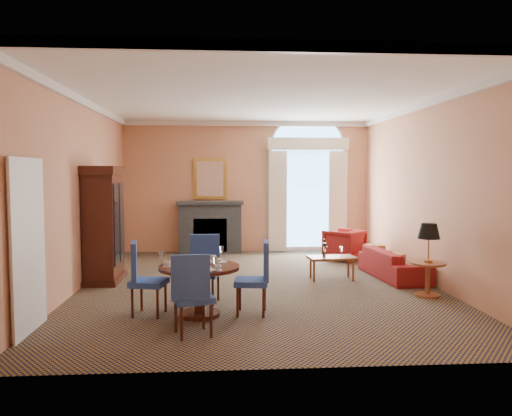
{
  "coord_description": "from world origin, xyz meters",
  "views": [
    {
      "loc": [
        -0.63,
        -8.53,
        1.93
      ],
      "look_at": [
        0.0,
        0.5,
        1.3
      ],
      "focal_mm": 35.0,
      "sensor_mm": 36.0,
      "label": 1
    }
  ],
  "objects": [
    {
      "name": "dining_chair_south",
      "position": [
        -0.98,
        -2.74,
        0.57
      ],
      "size": [
        0.55,
        0.55,
        1.0
      ],
      "rotation": [
        0.0,
        0.0,
        0.29
      ],
      "color": "navy",
      "rests_on": "ground"
    },
    {
      "name": "room_envelope",
      "position": [
        -0.03,
        0.67,
        2.51
      ],
      "size": [
        6.04,
        7.52,
        3.45
      ],
      "color": "tan",
      "rests_on": "ground"
    },
    {
      "name": "coffee_table",
      "position": [
        1.36,
        0.3,
        0.4
      ],
      "size": [
        0.87,
        0.53,
        0.73
      ],
      "rotation": [
        0.0,
        0.0,
        0.08
      ],
      "color": "brown",
      "rests_on": "ground"
    },
    {
      "name": "dining_chair_west",
      "position": [
        -1.71,
        -1.74,
        0.57
      ],
      "size": [
        0.53,
        0.52,
        1.0
      ],
      "rotation": [
        0.0,
        0.0,
        -1.77
      ],
      "color": "navy",
      "rests_on": "ground"
    },
    {
      "name": "side_table",
      "position": [
        2.6,
        -1.01,
        0.73
      ],
      "size": [
        0.54,
        0.54,
        1.13
      ],
      "color": "brown",
      "rests_on": "ground"
    },
    {
      "name": "armoire",
      "position": [
        -2.72,
        0.45,
        0.99
      ],
      "size": [
        0.59,
        1.05,
        2.06
      ],
      "color": "black",
      "rests_on": "ground"
    },
    {
      "name": "sofa",
      "position": [
        2.55,
        0.4,
        0.26
      ],
      "size": [
        0.86,
        1.85,
        0.53
      ],
      "primitive_type": "imported",
      "rotation": [
        0.0,
        0.0,
        1.66
      ],
      "color": "maroon",
      "rests_on": "ground"
    },
    {
      "name": "armchair",
      "position": [
        2.1,
        2.31,
        0.35
      ],
      "size": [
        1.06,
        1.06,
        0.69
      ],
      "primitive_type": "imported",
      "rotation": [
        0.0,
        0.0,
        3.94
      ],
      "color": "maroon",
      "rests_on": "ground"
    },
    {
      "name": "dining_chair_east",
      "position": [
        -0.13,
        -1.79,
        0.57
      ],
      "size": [
        0.5,
        0.5,
        1.0
      ],
      "rotation": [
        0.0,
        0.0,
        1.44
      ],
      "color": "navy",
      "rests_on": "ground"
    },
    {
      "name": "dining_table",
      "position": [
        -0.93,
        -1.85,
        0.51
      ],
      "size": [
        1.1,
        1.1,
        0.89
      ],
      "color": "black",
      "rests_on": "ground"
    },
    {
      "name": "ground",
      "position": [
        0.0,
        0.0,
        0.0
      ],
      "size": [
        7.5,
        7.5,
        0.0
      ],
      "primitive_type": "plane",
      "color": "#111637",
      "rests_on": "ground"
    },
    {
      "name": "dining_chair_north",
      "position": [
        -0.89,
        -1.06,
        0.57
      ],
      "size": [
        0.53,
        0.53,
        1.0
      ],
      "rotation": [
        0.0,
        0.0,
        2.92
      ],
      "color": "navy",
      "rests_on": "ground"
    }
  ]
}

